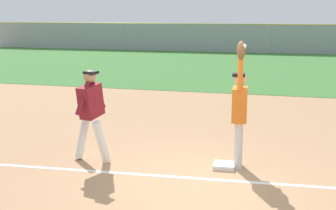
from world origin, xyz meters
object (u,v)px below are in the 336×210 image
first_base (224,166)px  baseball (244,46)px  parked_car_tan (272,40)px  parked_car_blue (201,38)px  runner (91,109)px  fielder (240,106)px

first_base → baseball: (0.30, -0.15, 2.16)m
parked_car_tan → parked_car_blue: bearing=168.2°
first_base → baseball: baseball is taller
runner → parked_car_tan: bearing=99.8°
runner → fielder: bearing=21.5°
fielder → baseball: (0.07, -0.25, 1.08)m
first_base → fielder: (0.23, 0.10, 1.08)m
baseball → parked_car_blue: (-6.37, 29.20, -1.52)m
parked_car_blue → parked_car_tan: same height
parked_car_blue → fielder: bearing=-76.9°
baseball → parked_car_tan: (-0.71, 28.54, -1.52)m
runner → baseball: bearing=16.2°
parked_car_blue → parked_car_tan: size_ratio=0.97×
first_base → parked_car_tan: size_ratio=0.08×
baseball → parked_car_tan: bearing=91.4°
runner → parked_car_blue: (-3.62, 29.31, -0.32)m
parked_car_tan → baseball: bearing=-93.7°
parked_car_blue → parked_car_tan: 5.70m
runner → baseball: baseball is taller
fielder → parked_car_tan: fielder is taller
first_base → parked_car_tan: (-0.40, 28.40, 0.63)m
runner → parked_car_blue: size_ratio=0.39×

